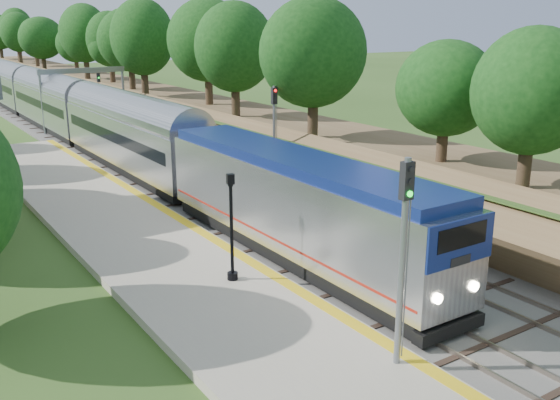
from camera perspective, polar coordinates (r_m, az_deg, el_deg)
trackbed at (r=69.82m, az=-18.81°, el=6.56°), size 9.50×170.00×0.28m
platform at (r=27.04m, az=-8.75°, el=-6.70°), size 6.40×68.00×0.38m
yellow_stripe at (r=28.17m, az=-3.49°, el=-5.16°), size 0.55×68.00×0.01m
embankment at (r=72.10m, az=-12.48°, el=8.82°), size 10.64×170.00×11.70m
signal_gantry at (r=64.57m, az=-17.59°, el=10.22°), size 8.40×0.38×6.20m
trees_behind_platform at (r=28.43m, az=-24.18°, el=2.38°), size 7.82×53.32×7.21m
train at (r=86.91m, az=-23.47°, el=9.33°), size 3.14×147.32×4.62m
lamppost_far at (r=25.09m, az=-4.44°, el=-3.07°), size 0.44×0.44×4.44m
signal_platform at (r=18.61m, az=11.22°, el=-3.72°), size 0.38×0.30×6.49m
signal_farside at (r=40.20m, az=-0.53°, el=6.81°), size 0.36×0.28×6.52m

